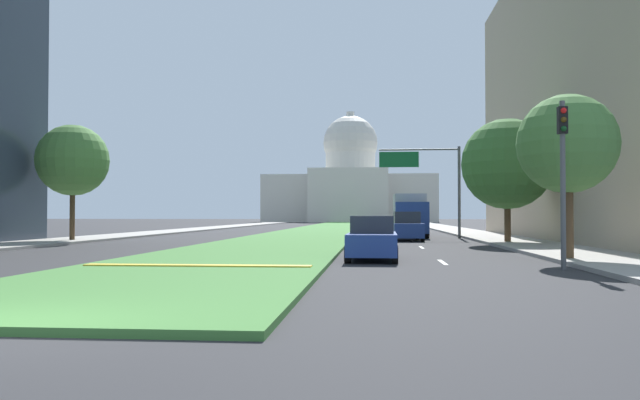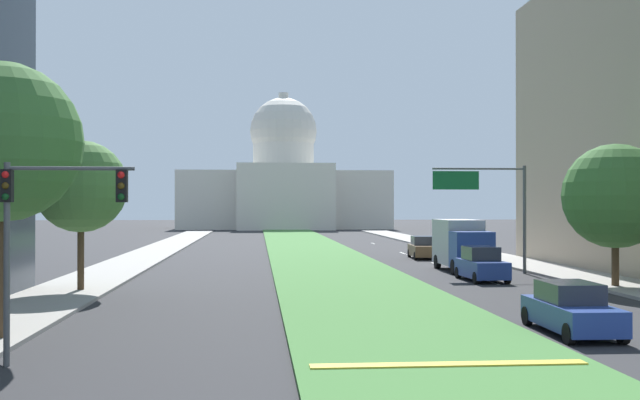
% 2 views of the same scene
% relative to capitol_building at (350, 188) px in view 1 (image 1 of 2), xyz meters
% --- Properties ---
extents(ground_plane, '(288.52, 288.52, 0.00)m').
position_rel_capitol_building_xyz_m(ground_plane, '(0.00, -64.75, -7.64)').
color(ground_plane, '#2B2B2D').
extents(grass_median, '(7.70, 118.03, 0.14)m').
position_rel_capitol_building_xyz_m(grass_median, '(0.00, -71.31, -7.57)').
color(grass_median, '#427A38').
rests_on(grass_median, ground_plane).
extents(median_curb_nose, '(6.93, 0.50, 0.04)m').
position_rel_capitol_building_xyz_m(median_curb_nose, '(0.00, -120.18, -7.48)').
color(median_curb_nose, gold).
rests_on(median_curb_nose, grass_median).
extents(lane_dashes_right, '(0.16, 61.70, 0.01)m').
position_rel_capitol_building_xyz_m(lane_dashes_right, '(7.73, -87.82, -7.64)').
color(lane_dashes_right, silver).
rests_on(lane_dashes_right, ground_plane).
extents(sidewalk_left, '(4.00, 118.03, 0.15)m').
position_rel_capitol_building_xyz_m(sidewalk_left, '(-13.60, -77.87, -7.57)').
color(sidewalk_left, '#9E9991').
rests_on(sidewalk_left, ground_plane).
extents(sidewalk_right, '(4.00, 118.03, 0.15)m').
position_rel_capitol_building_xyz_m(sidewalk_right, '(13.60, -77.87, -7.57)').
color(sidewalk_right, '#9E9991').
rests_on(sidewalk_right, ground_plane).
extents(capitol_building, '(37.02, 24.89, 24.67)m').
position_rel_capitol_building_xyz_m(capitol_building, '(0.00, 0.00, 0.00)').
color(capitol_building, beige).
rests_on(capitol_building, ground_plane).
extents(traffic_light_near_right, '(0.28, 0.35, 5.20)m').
position_rel_capitol_building_xyz_m(traffic_light_near_right, '(11.10, -118.89, -4.33)').
color(traffic_light_near_right, '#515456').
rests_on(traffic_light_near_right, ground_plane).
extents(overhead_guide_sign, '(5.74, 0.20, 6.50)m').
position_rel_capitol_building_xyz_m(overhead_guide_sign, '(9.14, -93.96, -2.99)').
color(overhead_guide_sign, '#515456').
rests_on(overhead_guide_sign, ground_plane).
extents(street_tree_right_near, '(3.52, 3.52, 5.96)m').
position_rel_capitol_building_xyz_m(street_tree_right_near, '(12.15, -115.84, -3.47)').
color(street_tree_right_near, '#4C3823').
rests_on(street_tree_right_near, ground_plane).
extents(street_tree_left_mid, '(4.33, 4.33, 7.16)m').
position_rel_capitol_building_xyz_m(street_tree_left_mid, '(-13.00, -102.13, -2.66)').
color(street_tree_left_mid, '#4C3823').
rests_on(street_tree_left_mid, ground_plane).
extents(street_tree_right_mid, '(5.16, 5.16, 7.15)m').
position_rel_capitol_building_xyz_m(street_tree_right_mid, '(12.86, -102.42, -3.09)').
color(street_tree_right_mid, '#4C3823').
rests_on(street_tree_right_mid, ground_plane).
extents(sedan_lead_stopped, '(1.92, 4.63, 1.64)m').
position_rel_capitol_building_xyz_m(sedan_lead_stopped, '(5.24, -115.14, -6.87)').
color(sedan_lead_stopped, navy).
rests_on(sedan_lead_stopped, ground_plane).
extents(sedan_midblock, '(2.01, 4.22, 1.87)m').
position_rel_capitol_building_xyz_m(sedan_midblock, '(7.40, -98.13, -6.78)').
color(sedan_midblock, navy).
rests_on(sedan_midblock, ground_plane).
extents(sedan_distant, '(2.18, 4.42, 1.73)m').
position_rel_capitol_building_xyz_m(sedan_distant, '(8.02, -80.71, -6.83)').
color(sedan_distant, brown).
rests_on(sedan_distant, ground_plane).
extents(box_truck_delivery, '(2.40, 6.40, 3.20)m').
position_rel_capitol_building_xyz_m(box_truck_delivery, '(7.95, -91.93, -5.97)').
color(box_truck_delivery, navy).
rests_on(box_truck_delivery, ground_plane).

